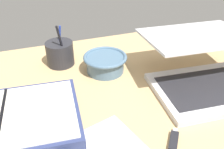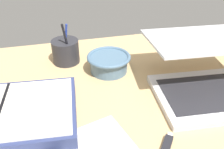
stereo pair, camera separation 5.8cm
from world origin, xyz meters
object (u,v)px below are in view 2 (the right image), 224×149
object	(u,v)px
bowl	(109,62)
pen_cup	(66,51)
laptop	(209,74)
planner	(2,115)

from	to	relation	value
bowl	pen_cup	bearing A→B (deg)	143.87
laptop	planner	bearing A→B (deg)	-175.26
bowl	planner	bearing A→B (deg)	-151.64
laptop	pen_cup	xyz separation A→B (cm)	(-41.06, 28.06, -1.17)
laptop	bowl	world-z (taller)	laptop
pen_cup	planner	size ratio (longest dim) A/B	0.39
laptop	pen_cup	size ratio (longest dim) A/B	2.37
laptop	pen_cup	distance (cm)	49.75
laptop	planner	size ratio (longest dim) A/B	0.93
planner	pen_cup	bearing A→B (deg)	60.46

